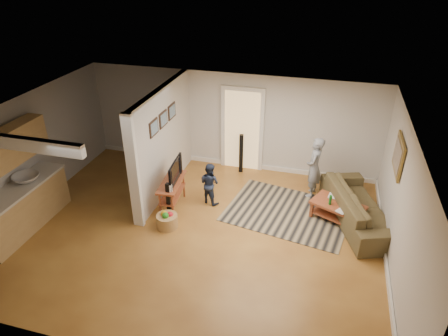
% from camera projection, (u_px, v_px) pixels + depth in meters
% --- Properties ---
extents(ground, '(7.50, 7.50, 0.00)m').
position_uv_depth(ground, '(195.00, 231.00, 8.25)').
color(ground, brown).
rests_on(ground, ground).
extents(room_shell, '(7.54, 6.02, 2.52)m').
position_uv_depth(room_shell, '(150.00, 153.00, 8.15)').
color(room_shell, beige).
rests_on(room_shell, ground).
extents(area_rug, '(2.89, 2.32, 0.01)m').
position_uv_depth(area_rug, '(288.00, 212.00, 8.82)').
color(area_rug, black).
rests_on(area_rug, ground).
extents(sofa, '(1.73, 2.60, 0.71)m').
position_uv_depth(sofa, '(357.00, 220.00, 8.56)').
color(sofa, '#484124').
rests_on(sofa, ground).
extents(coffee_table, '(1.23, 1.01, 0.63)m').
position_uv_depth(coffee_table, '(339.00, 207.00, 8.42)').
color(coffee_table, brown).
rests_on(coffee_table, ground).
extents(tv_console, '(0.51, 1.11, 0.93)m').
position_uv_depth(tv_console, '(172.00, 184.00, 8.70)').
color(tv_console, brown).
rests_on(tv_console, ground).
extents(speaker_left, '(0.09, 0.09, 0.87)m').
position_uv_depth(speaker_left, '(169.00, 201.00, 8.43)').
color(speaker_left, black).
rests_on(speaker_left, ground).
extents(speaker_right, '(0.12, 0.12, 1.04)m').
position_uv_depth(speaker_right, '(241.00, 153.00, 10.20)').
color(speaker_right, black).
rests_on(speaker_right, ground).
extents(toy_basket, '(0.44, 0.44, 0.39)m').
position_uv_depth(toy_basket, '(167.00, 220.00, 8.29)').
color(toy_basket, olive).
rests_on(toy_basket, ground).
extents(child, '(0.42, 0.58, 1.46)m').
position_uv_depth(child, '(311.00, 194.00, 9.46)').
color(child, gray).
rests_on(child, ground).
extents(toddler, '(0.59, 0.53, 0.99)m').
position_uv_depth(toddler, '(210.00, 202.00, 9.19)').
color(toddler, '#1F2941').
rests_on(toddler, ground).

